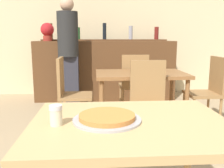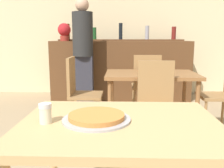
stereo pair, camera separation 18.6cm
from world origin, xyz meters
The scene contains 13 objects.
wall_back centered at (0.00, 3.99, 1.40)m, with size 8.00×0.05×2.80m.
dining_table_near centered at (0.00, 0.00, 0.65)m, with size 1.07×0.83×0.73m.
dining_table_far centered at (0.37, 1.75, 0.65)m, with size 1.10×0.71×0.74m.
bar_counter centered at (0.00, 3.48, 0.55)m, with size 2.60×0.56×1.11m.
bar_back_shelf centered at (0.03, 3.62, 1.16)m, with size 2.39×0.24×0.34m.
chair_far_side_front centered at (0.37, 1.23, 0.54)m, with size 0.40×0.40×0.93m.
chair_far_side_back centered at (0.37, 2.27, 0.54)m, with size 0.40×0.40×0.93m.
chair_far_side_left centered at (-0.51, 1.75, 0.54)m, with size 0.40×0.40×0.93m.
chair_far_side_right centered at (1.26, 1.75, 0.54)m, with size 0.40×0.40×0.93m.
pizza_tray centered at (-0.13, 0.01, 0.74)m, with size 0.37×0.37×0.04m.
cheese_shaker centered at (-0.39, -0.04, 0.78)m, with size 0.07×0.07×0.11m.
person_standing centered at (-0.63, 2.90, 0.98)m, with size 0.34×0.34×1.80m.
potted_plant centered at (-1.05, 3.43, 1.29)m, with size 0.24×0.24×0.33m.
Camera 2 is at (-0.00, -1.28, 1.17)m, focal length 40.00 mm.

